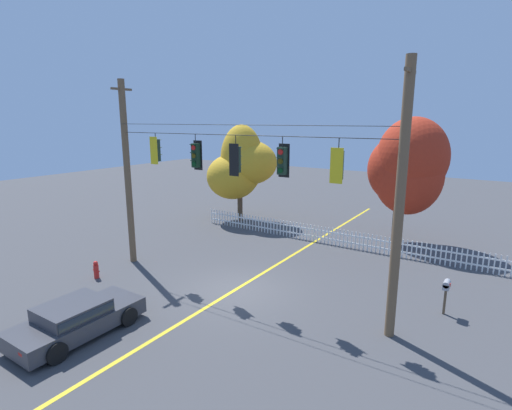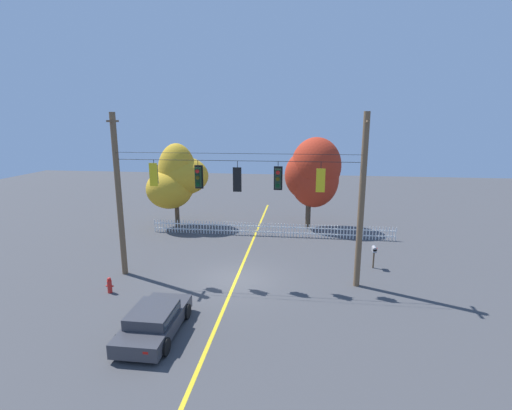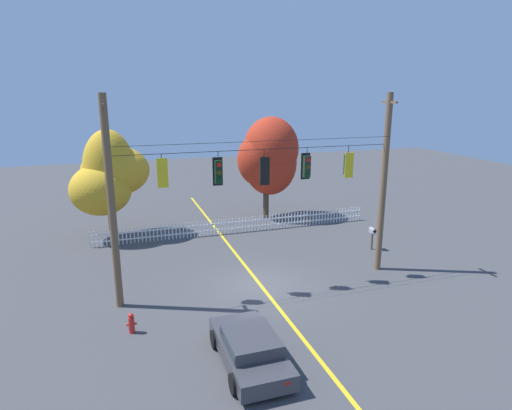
# 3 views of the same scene
# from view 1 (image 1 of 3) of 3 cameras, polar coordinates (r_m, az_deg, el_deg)

# --- Properties ---
(ground) EXTENTS (80.00, 80.00, 0.00)m
(ground) POSITION_cam_1_polar(r_m,az_deg,el_deg) (16.48, -3.11, -12.32)
(ground) COLOR #424244
(lane_centerline_stripe) EXTENTS (0.16, 36.00, 0.01)m
(lane_centerline_stripe) POSITION_cam_1_polar(r_m,az_deg,el_deg) (16.48, -3.11, -12.31)
(lane_centerline_stripe) COLOR gold
(lane_centerline_stripe) RESTS_ON ground
(signal_support_span) EXTENTS (12.79, 1.10, 8.68)m
(signal_support_span) POSITION_cam_1_polar(r_m,az_deg,el_deg) (15.18, -3.31, 2.97)
(signal_support_span) COLOR brown
(signal_support_span) RESTS_ON ground
(traffic_signal_eastbound_side) EXTENTS (0.43, 0.38, 1.35)m
(traffic_signal_eastbound_side) POSITION_cam_1_polar(r_m,az_deg,el_deg) (17.85, -14.42, 7.75)
(traffic_signal_eastbound_side) COLOR black
(traffic_signal_southbound_primary) EXTENTS (0.43, 0.38, 1.47)m
(traffic_signal_southbound_primary) POSITION_cam_1_polar(r_m,az_deg,el_deg) (16.25, -8.76, 7.18)
(traffic_signal_southbound_primary) COLOR black
(traffic_signal_northbound_primary) EXTENTS (0.43, 0.38, 1.54)m
(traffic_signal_northbound_primary) POSITION_cam_1_polar(r_m,az_deg,el_deg) (14.97, -2.98, 6.65)
(traffic_signal_northbound_primary) COLOR black
(traffic_signal_northbound_secondary) EXTENTS (0.43, 0.38, 1.45)m
(traffic_signal_northbound_secondary) POSITION_cam_1_polar(r_m,az_deg,el_deg) (13.89, 3.87, 6.47)
(traffic_signal_northbound_secondary) COLOR black
(traffic_signal_westbound_side) EXTENTS (0.43, 0.38, 1.46)m
(traffic_signal_westbound_side) POSITION_cam_1_polar(r_m,az_deg,el_deg) (12.99, 11.88, 5.70)
(traffic_signal_westbound_side) COLOR black
(white_picket_fence) EXTENTS (17.67, 0.06, 0.97)m
(white_picket_fence) POSITION_cam_1_polar(r_m,az_deg,el_deg) (22.26, 11.36, -4.57)
(white_picket_fence) COLOR white
(white_picket_fence) RESTS_ON ground
(autumn_maple_near_fence) EXTENTS (4.72, 3.99, 6.58)m
(autumn_maple_near_fence) POSITION_cam_1_polar(r_m,az_deg,el_deg) (26.56, -2.19, 5.67)
(autumn_maple_near_fence) COLOR brown
(autumn_maple_near_fence) RESTS_ON ground
(autumn_maple_mid) EXTENTS (4.29, 3.70, 7.05)m
(autumn_maple_mid) POSITION_cam_1_polar(r_m,az_deg,el_deg) (23.20, 21.22, 5.27)
(autumn_maple_mid) COLOR #473828
(autumn_maple_mid) RESTS_ON ground
(parked_car) EXTENTS (1.99, 4.10, 1.15)m
(parked_car) POSITION_cam_1_polar(r_m,az_deg,el_deg) (14.37, -24.77, -14.74)
(parked_car) COLOR #38383D
(parked_car) RESTS_ON ground
(fire_hydrant) EXTENTS (0.38, 0.22, 0.79)m
(fire_hydrant) POSITION_cam_1_polar(r_m,az_deg,el_deg) (18.85, -22.33, -8.74)
(fire_hydrant) COLOR red
(fire_hydrant) RESTS_ON ground
(roadside_mailbox) EXTENTS (0.25, 0.44, 1.29)m
(roadside_mailbox) POSITION_cam_1_polar(r_m,az_deg,el_deg) (15.74, 26.05, -10.71)
(roadside_mailbox) COLOR brown
(roadside_mailbox) RESTS_ON ground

